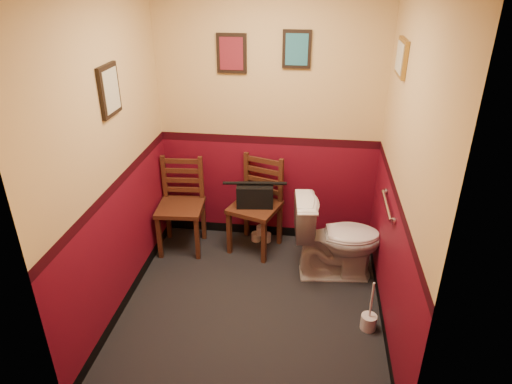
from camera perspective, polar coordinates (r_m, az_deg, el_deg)
floor at (r=4.13m, az=-0.47°, el=-14.09°), size 2.20×2.40×0.00m
wall_back at (r=4.52m, az=1.59°, el=9.36°), size 2.20×0.00×2.70m
wall_front at (r=2.37m, az=-4.64°, el=-8.09°), size 2.20×0.00×2.70m
wall_left at (r=3.71m, az=-17.67°, el=4.11°), size 0.00×2.40×2.70m
wall_right at (r=3.44m, az=17.93°, el=2.28°), size 0.00×2.40×2.70m
grab_bar at (r=3.83m, az=16.10°, el=-1.61°), size 0.05×0.56×0.06m
framed_print_back_a at (r=4.41m, az=-3.07°, el=16.91°), size 0.28×0.04×0.36m
framed_print_back_b at (r=4.33m, az=5.12°, el=17.35°), size 0.26×0.04×0.34m
framed_print_left at (r=3.64m, az=-17.83°, el=11.99°), size 0.04×0.30×0.38m
framed_print_right at (r=3.80m, az=17.74°, el=15.72°), size 0.04×0.34×0.28m
toilet at (r=4.34m, az=10.09°, el=-5.72°), size 0.86×0.54×0.80m
toilet_brush at (r=3.99m, az=13.90°, el=-15.39°), size 0.13×0.13×0.46m
chair_left at (r=4.72m, az=-9.32°, el=-1.66°), size 0.48×0.48×0.96m
chair_right at (r=4.65m, az=0.09°, el=-1.67°), size 0.58×0.58×0.97m
handbag at (r=4.55m, az=-0.15°, el=-0.40°), size 0.38×0.22×0.26m
tp_stack at (r=4.93m, az=0.65°, el=-5.37°), size 0.21×0.11×0.18m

